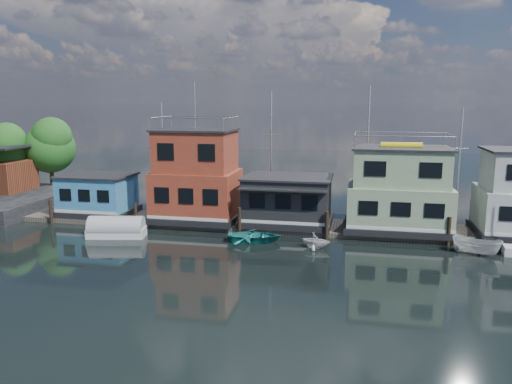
% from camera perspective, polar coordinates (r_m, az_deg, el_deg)
% --- Properties ---
extents(ground, '(160.00, 160.00, 0.00)m').
position_cam_1_polar(ground, '(31.18, 1.30, -9.59)').
color(ground, black).
rests_on(ground, ground).
extents(dock, '(48.00, 5.00, 0.40)m').
position_cam_1_polar(dock, '(42.47, 4.26, -3.88)').
color(dock, '#595147').
rests_on(dock, ground).
extents(houseboat_blue, '(6.40, 4.90, 3.66)m').
position_cam_1_polar(houseboat_blue, '(47.76, -17.64, -0.28)').
color(houseboat_blue, black).
rests_on(houseboat_blue, dock).
extents(houseboat_red, '(7.40, 5.90, 11.86)m').
position_cam_1_polar(houseboat_red, '(43.59, -6.82, 1.68)').
color(houseboat_red, black).
rests_on(houseboat_red, dock).
extents(houseboat_dark, '(7.40, 6.10, 4.06)m').
position_cam_1_polar(houseboat_dark, '(42.03, 3.62, -0.92)').
color(houseboat_dark, black).
rests_on(houseboat_dark, dock).
extents(houseboat_green, '(8.40, 5.90, 7.03)m').
position_cam_1_polar(houseboat_green, '(41.56, 16.02, 0.15)').
color(houseboat_green, black).
rests_on(houseboat_green, dock).
extents(pilings, '(42.28, 0.28, 2.20)m').
position_cam_1_polar(pilings, '(39.61, 3.26, -3.58)').
color(pilings, '#2D2116').
rests_on(pilings, ground).
extents(background_masts, '(36.40, 0.16, 12.00)m').
position_cam_1_polar(background_masts, '(47.10, 11.08, 3.99)').
color(background_masts, silver).
rests_on(background_masts, ground).
extents(shore, '(12.40, 15.72, 8.24)m').
position_cam_1_polar(shore, '(57.79, -26.85, 2.27)').
color(shore, black).
rests_on(shore, ground).
extents(motorboat, '(3.60, 2.77, 1.32)m').
position_cam_1_polar(motorboat, '(38.35, 23.90, -5.63)').
color(motorboat, silver).
rests_on(motorboat, ground).
extents(dinghy_white, '(2.57, 2.33, 1.17)m').
position_cam_1_polar(dinghy_white, '(36.99, 6.78, -5.47)').
color(dinghy_white, silver).
rests_on(dinghy_white, ground).
extents(dinghy_teal, '(4.59, 3.60, 0.86)m').
position_cam_1_polar(dinghy_teal, '(38.31, -0.23, -5.08)').
color(dinghy_teal, teal).
rests_on(dinghy_teal, ground).
extents(tarp_runabout, '(4.72, 2.61, 1.81)m').
position_cam_1_polar(tarp_runabout, '(41.07, -15.66, -4.06)').
color(tarp_runabout, silver).
rests_on(tarp_runabout, ground).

